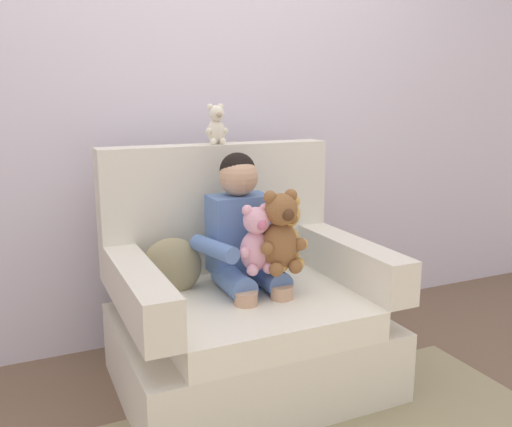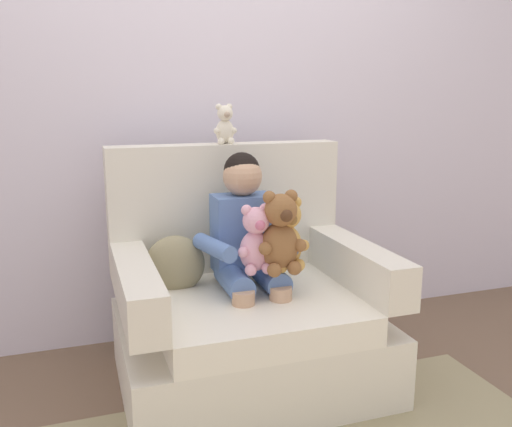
{
  "view_description": "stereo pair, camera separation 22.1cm",
  "coord_description": "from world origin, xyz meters",
  "px_view_note": "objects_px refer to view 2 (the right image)",
  "views": [
    {
      "loc": [
        -0.89,
        -2.01,
        1.25
      ],
      "look_at": [
        0.01,
        -0.05,
        0.78
      ],
      "focal_mm": 38.36,
      "sensor_mm": 36.0,
      "label": 1
    },
    {
      "loc": [
        -0.68,
        -2.1,
        1.25
      ],
      "look_at": [
        0.01,
        -0.05,
        0.78
      ],
      "focal_mm": 38.36,
      "sensor_mm": 36.0,
      "label": 2
    }
  ],
  "objects_px": {
    "seated_child": "(247,240)",
    "throw_pillow": "(175,265)",
    "armchair": "(246,311)",
    "plush_cream_on_backrest": "(224,125)",
    "plush_brown": "(280,235)",
    "plush_honey": "(286,236)",
    "plush_pink": "(256,241)"
  },
  "relations": [
    {
      "from": "seated_child",
      "to": "throw_pillow",
      "type": "distance_m",
      "value": 0.33
    },
    {
      "from": "armchair",
      "to": "throw_pillow",
      "type": "height_order",
      "value": "armchair"
    },
    {
      "from": "seated_child",
      "to": "throw_pillow",
      "type": "relative_size",
      "value": 3.17
    },
    {
      "from": "seated_child",
      "to": "plush_cream_on_backrest",
      "type": "relative_size",
      "value": 4.47
    },
    {
      "from": "plush_brown",
      "to": "throw_pillow",
      "type": "distance_m",
      "value": 0.5
    },
    {
      "from": "plush_cream_on_backrest",
      "to": "armchair",
      "type": "bearing_deg",
      "value": -78.41
    },
    {
      "from": "seated_child",
      "to": "plush_honey",
      "type": "relative_size",
      "value": 2.71
    },
    {
      "from": "plush_pink",
      "to": "armchair",
      "type": "bearing_deg",
      "value": 95.27
    },
    {
      "from": "armchair",
      "to": "throw_pillow",
      "type": "bearing_deg",
      "value": 159.41
    },
    {
      "from": "armchair",
      "to": "plush_cream_on_backrest",
      "type": "relative_size",
      "value": 5.94
    },
    {
      "from": "seated_child",
      "to": "plush_brown",
      "type": "bearing_deg",
      "value": -55.78
    },
    {
      "from": "seated_child",
      "to": "plush_pink",
      "type": "height_order",
      "value": "seated_child"
    },
    {
      "from": "plush_brown",
      "to": "plush_honey",
      "type": "bearing_deg",
      "value": 18.43
    },
    {
      "from": "plush_pink",
      "to": "plush_cream_on_backrest",
      "type": "distance_m",
      "value": 0.61
    },
    {
      "from": "armchair",
      "to": "seated_child",
      "type": "distance_m",
      "value": 0.32
    },
    {
      "from": "plush_honey",
      "to": "plush_brown",
      "type": "relative_size",
      "value": 0.89
    },
    {
      "from": "plush_cream_on_backrest",
      "to": "throw_pillow",
      "type": "height_order",
      "value": "plush_cream_on_backrest"
    },
    {
      "from": "plush_brown",
      "to": "plush_pink",
      "type": "height_order",
      "value": "plush_brown"
    },
    {
      "from": "plush_honey",
      "to": "throw_pillow",
      "type": "height_order",
      "value": "plush_honey"
    },
    {
      "from": "plush_honey",
      "to": "plush_cream_on_backrest",
      "type": "relative_size",
      "value": 1.65
    },
    {
      "from": "seated_child",
      "to": "plush_honey",
      "type": "xyz_separation_m",
      "value": [
        0.13,
        -0.13,
        0.04
      ]
    },
    {
      "from": "seated_child",
      "to": "plush_brown",
      "type": "relative_size",
      "value": 2.41
    },
    {
      "from": "armchair",
      "to": "plush_brown",
      "type": "bearing_deg",
      "value": -57.5
    },
    {
      "from": "plush_pink",
      "to": "throw_pillow",
      "type": "xyz_separation_m",
      "value": [
        -0.29,
        0.23,
        -0.14
      ]
    },
    {
      "from": "seated_child",
      "to": "plush_brown",
      "type": "xyz_separation_m",
      "value": [
        0.09,
        -0.17,
        0.06
      ]
    },
    {
      "from": "plush_honey",
      "to": "plush_cream_on_backrest",
      "type": "distance_m",
      "value": 0.62
    },
    {
      "from": "plush_cream_on_backrest",
      "to": "seated_child",
      "type": "bearing_deg",
      "value": -76.03
    },
    {
      "from": "plush_cream_on_backrest",
      "to": "throw_pillow",
      "type": "distance_m",
      "value": 0.68
    },
    {
      "from": "plush_pink",
      "to": "plush_cream_on_backrest",
      "type": "xyz_separation_m",
      "value": [
        -0.01,
        0.42,
        0.44
      ]
    },
    {
      "from": "seated_child",
      "to": "plush_pink",
      "type": "distance_m",
      "value": 0.13
    },
    {
      "from": "plush_honey",
      "to": "armchair",
      "type": "bearing_deg",
      "value": 132.66
    },
    {
      "from": "plush_brown",
      "to": "plush_cream_on_backrest",
      "type": "relative_size",
      "value": 1.85
    }
  ]
}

